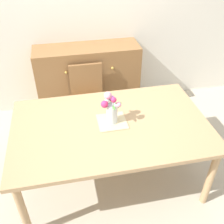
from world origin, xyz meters
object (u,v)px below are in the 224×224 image
Objects in this scene: flower_vase at (111,109)px; chair_far at (88,95)px; dining_table at (111,130)px; dresser at (88,80)px.

chair_far is at bearing 97.95° from flower_vase.
dining_table is 0.23m from flower_vase.
flower_vase is (0.01, 0.03, 0.23)m from dining_table.
chair_far reaches higher than dining_table.
flower_vase is at bearing 97.95° from chair_far.
dining_table is 5.97× the size of flower_vase.
flower_vase reaches higher than chair_far.
dresser is at bearing -98.55° from chair_far.
dining_table is at bearing -87.62° from dresser.
chair_far is 0.99m from flower_vase.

